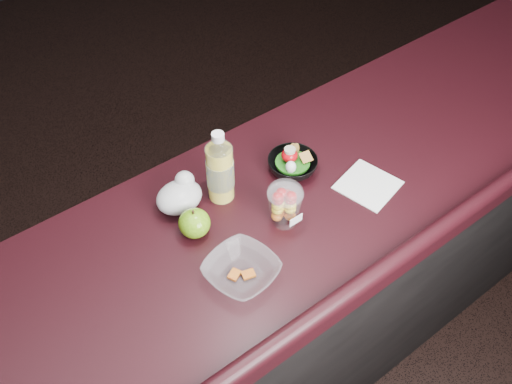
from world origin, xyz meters
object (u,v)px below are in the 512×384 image
lemonade_bottle (220,171)px  snack_bowl (292,164)px  fruit_cup (285,204)px  takeout_bowl (241,271)px  green_apple (194,223)px

lemonade_bottle → snack_bowl: (0.23, -0.05, -0.07)m
fruit_cup → snack_bowl: fruit_cup is taller
fruit_cup → takeout_bowl: 0.23m
green_apple → takeout_bowl: (0.02, -0.20, -0.02)m
takeout_bowl → lemonade_bottle: bearing=65.4°
lemonade_bottle → takeout_bowl: 0.30m
lemonade_bottle → snack_bowl: bearing=-11.1°
fruit_cup → takeout_bowl: size_ratio=0.67×
fruit_cup → snack_bowl: bearing=44.1°
snack_bowl → green_apple: bearing=-175.9°
green_apple → takeout_bowl: green_apple is taller
green_apple → takeout_bowl: bearing=-85.0°
lemonade_bottle → takeout_bowl: (-0.12, -0.27, -0.08)m
snack_bowl → takeout_bowl: (-0.36, -0.22, -0.01)m
green_apple → takeout_bowl: 0.20m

